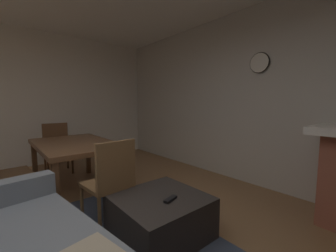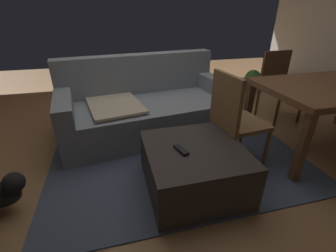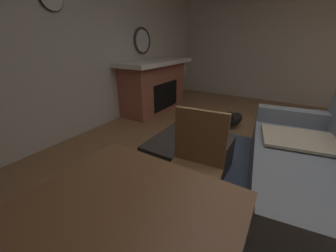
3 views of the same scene
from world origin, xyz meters
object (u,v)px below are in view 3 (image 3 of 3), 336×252
Objects in this scene: ottoman_coffee_table at (189,157)px; tv_remote at (193,135)px; round_wall_mirror at (142,41)px; dining_chair_west at (195,161)px; small_dog at (233,119)px; fireplace at (155,85)px; couch at (319,174)px.

tv_remote is at bearing -170.58° from ottoman_coffee_table.
round_wall_mirror reaches higher than ottoman_coffee_table.
dining_chair_west reaches higher than small_dog.
fireplace is 3.52× the size of small_dog.
couch is 13.62× the size of tv_remote.
dining_chair_west is (2.21, 2.24, -0.91)m from round_wall_mirror.
couch reaches higher than small_dog.
round_wall_mirror is at bearing -134.69° from dining_chair_west.
ottoman_coffee_table is at bearing -6.93° from tv_remote.
tv_remote is 0.69m from dining_chair_west.
dining_chair_west reaches higher than tv_remote.
fireplace is 2.28× the size of ottoman_coffee_table.
couch is (1.52, 2.88, -0.23)m from fireplace.
couch is 4.11× the size of small_dog.
fireplace is 3.56× the size of round_wall_mirror.
couch is at bearing 77.42° from tv_remote.
ottoman_coffee_table is at bearing -80.16° from couch.
round_wall_mirror is at bearing -94.41° from small_dog.
ottoman_coffee_table is at bearing -150.38° from dining_chair_west.
tv_remote reaches higher than small_dog.
tv_remote is (1.60, 1.65, -0.12)m from fireplace.
dining_chair_west is at bearing 9.50° from tv_remote.
couch is at bearing 99.84° from ottoman_coffee_table.
couch is 1.75m from small_dog.
tv_remote is 0.17× the size of dining_chair_west.
fireplace is at bearing -138.61° from dining_chair_west.
small_dog is at bearing 175.86° from ottoman_coffee_table.
fireplace reaches higher than ottoman_coffee_table.
tv_remote is (0.08, -1.23, 0.11)m from couch.
round_wall_mirror is 2.43m from small_dog.
dining_chair_west is at bearing 41.39° from fireplace.
small_dog is at bearing 85.59° from round_wall_mirror.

